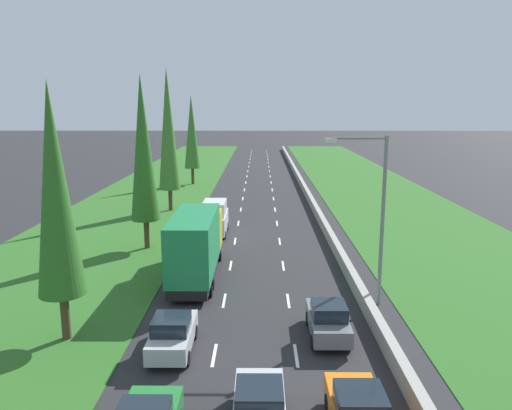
{
  "coord_description": "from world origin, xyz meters",
  "views": [
    {
      "loc": [
        0.19,
        1.62,
        10.48
      ],
      "look_at": [
        -0.18,
        49.04,
        0.88
      ],
      "focal_mm": 34.68,
      "sensor_mm": 36.0,
      "label": 1
    }
  ],
  "objects_px": {
    "silver_hatchback_left_lane": "(173,334)",
    "street_light_mast": "(376,209)",
    "grey_hatchback_right_lane": "(328,320)",
    "poplar_tree_second": "(55,192)",
    "poplar_tree_fifth": "(192,132)",
    "poplar_tree_third": "(143,149)",
    "white_van_left_lane": "(215,218)",
    "silver_hatchback_centre_lane": "(259,407)",
    "green_box_truck_left_lane": "(196,244)",
    "poplar_tree_fourth": "(168,130)"
  },
  "relations": [
    {
      "from": "green_box_truck_left_lane",
      "to": "poplar_tree_second",
      "type": "relative_size",
      "value": 0.81
    },
    {
      "from": "green_box_truck_left_lane",
      "to": "street_light_mast",
      "type": "distance_m",
      "value": 11.1
    },
    {
      "from": "poplar_tree_third",
      "to": "street_light_mast",
      "type": "bearing_deg",
      "value": -35.9
    },
    {
      "from": "silver_hatchback_centre_lane",
      "to": "poplar_tree_fifth",
      "type": "xyz_separation_m",
      "value": [
        -9.04,
        51.46,
        6.13
      ]
    },
    {
      "from": "poplar_tree_third",
      "to": "poplar_tree_fifth",
      "type": "xyz_separation_m",
      "value": [
        -0.65,
        30.47,
        -0.43
      ]
    },
    {
      "from": "grey_hatchback_right_lane",
      "to": "poplar_tree_second",
      "type": "height_order",
      "value": "poplar_tree_second"
    },
    {
      "from": "silver_hatchback_centre_lane",
      "to": "poplar_tree_second",
      "type": "bearing_deg",
      "value": 143.97
    },
    {
      "from": "poplar_tree_second",
      "to": "poplar_tree_fourth",
      "type": "xyz_separation_m",
      "value": [
        -0.22,
        28.06,
        1.28
      ]
    },
    {
      "from": "grey_hatchback_right_lane",
      "to": "silver_hatchback_left_lane",
      "type": "bearing_deg",
      "value": -167.98
    },
    {
      "from": "silver_hatchback_centre_lane",
      "to": "silver_hatchback_left_lane",
      "type": "bearing_deg",
      "value": 125.57
    },
    {
      "from": "silver_hatchback_centre_lane",
      "to": "poplar_tree_third",
      "type": "xyz_separation_m",
      "value": [
        -8.39,
        21.0,
        6.56
      ]
    },
    {
      "from": "silver_hatchback_left_lane",
      "to": "poplar_tree_third",
      "type": "height_order",
      "value": "poplar_tree_third"
    },
    {
      "from": "white_van_left_lane",
      "to": "silver_hatchback_left_lane",
      "type": "bearing_deg",
      "value": -90.13
    },
    {
      "from": "poplar_tree_second",
      "to": "silver_hatchback_left_lane",
      "type": "bearing_deg",
      "value": -13.05
    },
    {
      "from": "green_box_truck_left_lane",
      "to": "poplar_tree_third",
      "type": "distance_m",
      "value": 9.44
    },
    {
      "from": "poplar_tree_fifth",
      "to": "street_light_mast",
      "type": "bearing_deg",
      "value": -69.78
    },
    {
      "from": "silver_hatchback_centre_lane",
      "to": "poplar_tree_fifth",
      "type": "bearing_deg",
      "value": 99.96
    },
    {
      "from": "grey_hatchback_right_lane",
      "to": "poplar_tree_fourth",
      "type": "bearing_deg",
      "value": 113.64
    },
    {
      "from": "grey_hatchback_right_lane",
      "to": "poplar_tree_third",
      "type": "height_order",
      "value": "poplar_tree_third"
    },
    {
      "from": "silver_hatchback_left_lane",
      "to": "green_box_truck_left_lane",
      "type": "xyz_separation_m",
      "value": [
        -0.13,
        9.34,
        1.35
      ]
    },
    {
      "from": "poplar_tree_second",
      "to": "poplar_tree_third",
      "type": "xyz_separation_m",
      "value": [
        0.41,
        14.6,
        0.56
      ]
    },
    {
      "from": "poplar_tree_third",
      "to": "grey_hatchback_right_lane",
      "type": "bearing_deg",
      "value": -51.15
    },
    {
      "from": "silver_hatchback_left_lane",
      "to": "poplar_tree_second",
      "type": "height_order",
      "value": "poplar_tree_second"
    },
    {
      "from": "green_box_truck_left_lane",
      "to": "poplar_tree_third",
      "type": "height_order",
      "value": "poplar_tree_third"
    },
    {
      "from": "poplar_tree_second",
      "to": "poplar_tree_third",
      "type": "height_order",
      "value": "poplar_tree_third"
    },
    {
      "from": "grey_hatchback_right_lane",
      "to": "poplar_tree_second",
      "type": "xyz_separation_m",
      "value": [
        -11.93,
        -0.29,
        6.0
      ]
    },
    {
      "from": "silver_hatchback_left_lane",
      "to": "green_box_truck_left_lane",
      "type": "height_order",
      "value": "green_box_truck_left_lane"
    },
    {
      "from": "white_van_left_lane",
      "to": "poplar_tree_fourth",
      "type": "relative_size",
      "value": 0.35
    },
    {
      "from": "green_box_truck_left_lane",
      "to": "poplar_tree_fourth",
      "type": "bearing_deg",
      "value": 104.53
    },
    {
      "from": "silver_hatchback_centre_lane",
      "to": "white_van_left_lane",
      "type": "height_order",
      "value": "white_van_left_lane"
    },
    {
      "from": "silver_hatchback_centre_lane",
      "to": "white_van_left_lane",
      "type": "distance_m",
      "value": 25.35
    },
    {
      "from": "grey_hatchback_right_lane",
      "to": "poplar_tree_fifth",
      "type": "bearing_deg",
      "value": 105.21
    },
    {
      "from": "green_box_truck_left_lane",
      "to": "poplar_tree_fifth",
      "type": "bearing_deg",
      "value": 97.98
    },
    {
      "from": "silver_hatchback_left_lane",
      "to": "white_van_left_lane",
      "type": "relative_size",
      "value": 0.8
    },
    {
      "from": "silver_hatchback_left_lane",
      "to": "street_light_mast",
      "type": "xyz_separation_m",
      "value": [
        9.77,
        5.33,
        4.4
      ]
    },
    {
      "from": "silver_hatchback_left_lane",
      "to": "street_light_mast",
      "type": "relative_size",
      "value": 0.43
    },
    {
      "from": "silver_hatchback_left_lane",
      "to": "grey_hatchback_right_lane",
      "type": "relative_size",
      "value": 1.0
    },
    {
      "from": "silver_hatchback_centre_lane",
      "to": "street_light_mast",
      "type": "relative_size",
      "value": 0.43
    },
    {
      "from": "poplar_tree_second",
      "to": "street_light_mast",
      "type": "bearing_deg",
      "value": 15.67
    },
    {
      "from": "grey_hatchback_right_lane",
      "to": "poplar_tree_fifth",
      "type": "distance_m",
      "value": 46.8
    },
    {
      "from": "street_light_mast",
      "to": "green_box_truck_left_lane",
      "type": "bearing_deg",
      "value": 157.96
    },
    {
      "from": "silver_hatchback_left_lane",
      "to": "poplar_tree_fifth",
      "type": "bearing_deg",
      "value": 96.54
    },
    {
      "from": "silver_hatchback_left_lane",
      "to": "street_light_mast",
      "type": "bearing_deg",
      "value": 28.63
    },
    {
      "from": "silver_hatchback_left_lane",
      "to": "street_light_mast",
      "type": "height_order",
      "value": "street_light_mast"
    },
    {
      "from": "poplar_tree_third",
      "to": "silver_hatchback_left_lane",
      "type": "bearing_deg",
      "value": -73.57
    },
    {
      "from": "white_van_left_lane",
      "to": "poplar_tree_fifth",
      "type": "relative_size",
      "value": 0.41
    },
    {
      "from": "silver_hatchback_left_lane",
      "to": "green_box_truck_left_lane",
      "type": "relative_size",
      "value": 0.41
    },
    {
      "from": "street_light_mast",
      "to": "poplar_tree_fourth",
      "type": "bearing_deg",
      "value": 122.2
    },
    {
      "from": "silver_hatchback_left_lane",
      "to": "white_van_left_lane",
      "type": "distance_m",
      "value": 19.86
    },
    {
      "from": "white_van_left_lane",
      "to": "poplar_tree_fourth",
      "type": "distance_m",
      "value": 12.7
    }
  ]
}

